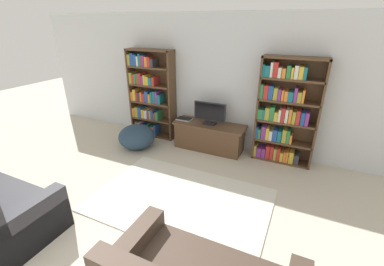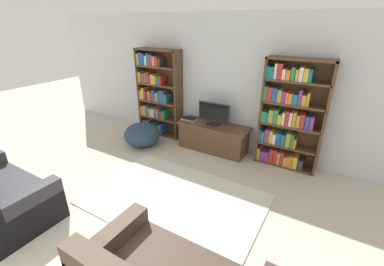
{
  "view_description": "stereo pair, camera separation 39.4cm",
  "coord_description": "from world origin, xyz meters",
  "px_view_note": "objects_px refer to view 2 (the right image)",
  "views": [
    {
      "loc": [
        1.67,
        -0.54,
        2.43
      ],
      "look_at": [
        -0.01,
        3.04,
        0.7
      ],
      "focal_mm": 24.0,
      "sensor_mm": 36.0,
      "label": 1
    },
    {
      "loc": [
        2.02,
        -0.36,
        2.43
      ],
      "look_at": [
        -0.01,
        3.04,
        0.7
      ],
      "focal_mm": 24.0,
      "sensor_mm": 36.0,
      "label": 2
    }
  ],
  "objects_px": {
    "laptop": "(189,119)",
    "bookshelf_right": "(289,117)",
    "television": "(214,114)",
    "tv_stand": "(213,137)",
    "beanbag_ottoman": "(142,135)",
    "bookshelf_left": "(157,94)"
  },
  "relations": [
    {
      "from": "bookshelf_right",
      "to": "beanbag_ottoman",
      "type": "relative_size",
      "value": 2.57
    },
    {
      "from": "bookshelf_left",
      "to": "bookshelf_right",
      "type": "xyz_separation_m",
      "value": [
        2.83,
        -0.0,
        -0.02
      ]
    },
    {
      "from": "tv_stand",
      "to": "television",
      "type": "xyz_separation_m",
      "value": [
        0.0,
        -0.01,
        0.51
      ]
    },
    {
      "from": "bookshelf_left",
      "to": "tv_stand",
      "type": "xyz_separation_m",
      "value": [
        1.48,
        -0.14,
        -0.66
      ]
    },
    {
      "from": "tv_stand",
      "to": "television",
      "type": "bearing_deg",
      "value": -90.0
    },
    {
      "from": "bookshelf_right",
      "to": "television",
      "type": "xyz_separation_m",
      "value": [
        -1.35,
        -0.14,
        -0.14
      ]
    },
    {
      "from": "laptop",
      "to": "beanbag_ottoman",
      "type": "relative_size",
      "value": 0.42
    },
    {
      "from": "bookshelf_left",
      "to": "television",
      "type": "bearing_deg",
      "value": -5.6
    },
    {
      "from": "bookshelf_right",
      "to": "laptop",
      "type": "height_order",
      "value": "bookshelf_right"
    },
    {
      "from": "bookshelf_left",
      "to": "laptop",
      "type": "bearing_deg",
      "value": -8.06
    },
    {
      "from": "bookshelf_left",
      "to": "television",
      "type": "relative_size",
      "value": 2.94
    },
    {
      "from": "bookshelf_right",
      "to": "bookshelf_left",
      "type": "bearing_deg",
      "value": 179.95
    },
    {
      "from": "bookshelf_left",
      "to": "beanbag_ottoman",
      "type": "bearing_deg",
      "value": -81.11
    },
    {
      "from": "bookshelf_right",
      "to": "beanbag_ottoman",
      "type": "height_order",
      "value": "bookshelf_right"
    },
    {
      "from": "bookshelf_left",
      "to": "television",
      "type": "xyz_separation_m",
      "value": [
        1.48,
        -0.15,
        -0.16
      ]
    },
    {
      "from": "television",
      "to": "tv_stand",
      "type": "bearing_deg",
      "value": 90.0
    },
    {
      "from": "beanbag_ottoman",
      "to": "bookshelf_right",
      "type": "bearing_deg",
      "value": 14.9
    },
    {
      "from": "bookshelf_left",
      "to": "beanbag_ottoman",
      "type": "xyz_separation_m",
      "value": [
        0.11,
        -0.73,
        -0.7
      ]
    },
    {
      "from": "bookshelf_left",
      "to": "bookshelf_right",
      "type": "height_order",
      "value": "same"
    },
    {
      "from": "bookshelf_right",
      "to": "tv_stand",
      "type": "distance_m",
      "value": 1.5
    },
    {
      "from": "laptop",
      "to": "bookshelf_right",
      "type": "bearing_deg",
      "value": 3.77
    },
    {
      "from": "tv_stand",
      "to": "beanbag_ottoman",
      "type": "bearing_deg",
      "value": -156.76
    }
  ]
}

